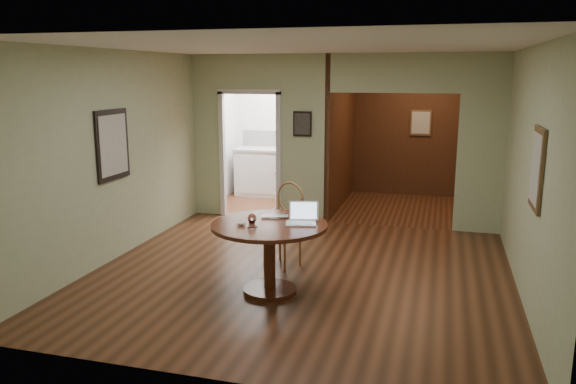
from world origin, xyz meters
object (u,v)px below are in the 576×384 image
(closed_laptop, at_px, (275,218))
(chair, at_px, (286,220))
(dining_table, at_px, (270,242))
(open_laptop, at_px, (302,217))

(closed_laptop, bearing_deg, chair, 80.28)
(dining_table, relative_size, open_laptop, 3.48)
(dining_table, xyz_separation_m, open_laptop, (0.34, 0.12, 0.27))
(dining_table, distance_m, chair, 0.94)
(open_laptop, distance_m, closed_laptop, 0.36)
(dining_table, distance_m, open_laptop, 0.45)
(dining_table, xyz_separation_m, closed_laptop, (-0.01, 0.21, 0.22))
(chair, bearing_deg, dining_table, -63.73)
(open_laptop, bearing_deg, chair, 103.72)
(dining_table, bearing_deg, closed_laptop, 91.56)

